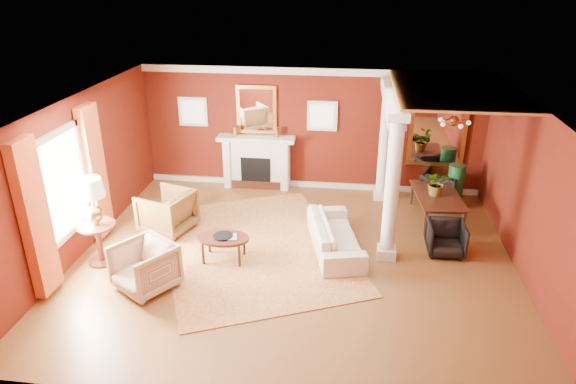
# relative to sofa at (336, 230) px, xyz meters

# --- Properties ---
(ground) EXTENTS (8.00, 8.00, 0.00)m
(ground) POSITION_rel_sofa_xyz_m (-0.73, -0.48, -0.41)
(ground) COLOR brown
(ground) RESTS_ON ground
(room_shell) EXTENTS (8.04, 7.04, 2.92)m
(room_shell) POSITION_rel_sofa_xyz_m (-0.73, -0.48, 1.61)
(room_shell) COLOR #53140B
(room_shell) RESTS_ON ground
(fireplace) EXTENTS (1.85, 0.42, 1.29)m
(fireplace) POSITION_rel_sofa_xyz_m (-2.03, 2.84, 0.24)
(fireplace) COLOR silver
(fireplace) RESTS_ON ground
(overmantel_mirror) EXTENTS (0.95, 0.07, 1.15)m
(overmantel_mirror) POSITION_rel_sofa_xyz_m (-2.03, 2.98, 1.49)
(overmantel_mirror) COLOR gold
(overmantel_mirror) RESTS_ON fireplace
(flank_window_left) EXTENTS (0.70, 0.07, 0.70)m
(flank_window_left) POSITION_rel_sofa_xyz_m (-3.58, 2.99, 1.39)
(flank_window_left) COLOR silver
(flank_window_left) RESTS_ON room_shell
(flank_window_right) EXTENTS (0.70, 0.07, 0.70)m
(flank_window_right) POSITION_rel_sofa_xyz_m (-0.48, 2.99, 1.39)
(flank_window_right) COLOR silver
(flank_window_right) RESTS_ON room_shell
(left_window) EXTENTS (0.21, 2.55, 2.60)m
(left_window) POSITION_rel_sofa_xyz_m (-4.63, -1.08, 1.02)
(left_window) COLOR white
(left_window) RESTS_ON room_shell
(column_front) EXTENTS (0.36, 0.36, 2.80)m
(column_front) POSITION_rel_sofa_xyz_m (0.97, -0.18, 1.02)
(column_front) COLOR silver
(column_front) RESTS_ON ground
(column_back) EXTENTS (0.36, 0.36, 2.80)m
(column_back) POSITION_rel_sofa_xyz_m (0.97, 2.52, 1.02)
(column_back) COLOR silver
(column_back) RESTS_ON ground
(header_beam) EXTENTS (0.30, 3.20, 0.32)m
(header_beam) POSITION_rel_sofa_xyz_m (0.97, 1.42, 2.21)
(header_beam) COLOR silver
(header_beam) RESTS_ON column_front
(amber_ceiling) EXTENTS (2.30, 3.40, 0.04)m
(amber_ceiling) POSITION_rel_sofa_xyz_m (2.12, 1.27, 2.46)
(amber_ceiling) COLOR #E79444
(amber_ceiling) RESTS_ON room_shell
(dining_mirror) EXTENTS (1.30, 0.07, 1.70)m
(dining_mirror) POSITION_rel_sofa_xyz_m (2.17, 2.98, 1.14)
(dining_mirror) COLOR gold
(dining_mirror) RESTS_ON room_shell
(chandelier) EXTENTS (0.60, 0.62, 0.75)m
(chandelier) POSITION_rel_sofa_xyz_m (2.17, 1.32, 1.84)
(chandelier) COLOR #AC7736
(chandelier) RESTS_ON room_shell
(crown_trim) EXTENTS (8.00, 0.08, 0.16)m
(crown_trim) POSITION_rel_sofa_xyz_m (-0.73, 2.98, 2.41)
(crown_trim) COLOR silver
(crown_trim) RESTS_ON room_shell
(base_trim) EXTENTS (8.00, 0.08, 0.12)m
(base_trim) POSITION_rel_sofa_xyz_m (-0.73, 2.98, -0.35)
(base_trim) COLOR silver
(base_trim) RESTS_ON ground
(rug) EXTENTS (4.80, 5.37, 0.02)m
(rug) POSITION_rel_sofa_xyz_m (-1.55, -0.14, -0.40)
(rug) COLOR maroon
(rug) RESTS_ON ground
(sofa) EXTENTS (1.05, 2.16, 0.81)m
(sofa) POSITION_rel_sofa_xyz_m (0.00, 0.00, 0.00)
(sofa) COLOR beige
(sofa) RESTS_ON ground
(armchair_leopard) EXTENTS (1.12, 1.16, 0.96)m
(armchair_leopard) POSITION_rel_sofa_xyz_m (-3.43, 0.34, 0.07)
(armchair_leopard) COLOR black
(armchair_leopard) RESTS_ON ground
(armchair_stripe) EXTENTS (1.19, 1.18, 0.91)m
(armchair_stripe) POSITION_rel_sofa_xyz_m (-3.10, -1.71, 0.05)
(armchair_stripe) COLOR tan
(armchair_stripe) RESTS_ON ground
(coffee_table) EXTENTS (0.95, 0.95, 0.48)m
(coffee_table) POSITION_rel_sofa_xyz_m (-2.02, -0.66, 0.03)
(coffee_table) COLOR black
(coffee_table) RESTS_ON ground
(coffee_book) EXTENTS (0.18, 0.06, 0.24)m
(coffee_book) POSITION_rel_sofa_xyz_m (-1.94, -0.68, 0.20)
(coffee_book) COLOR black
(coffee_book) RESTS_ON coffee_table
(side_table) EXTENTS (0.66, 0.66, 1.66)m
(side_table) POSITION_rel_sofa_xyz_m (-4.23, -1.01, 0.73)
(side_table) COLOR black
(side_table) RESTS_ON ground
(dining_table) EXTENTS (0.72, 1.68, 0.91)m
(dining_table) POSITION_rel_sofa_xyz_m (2.11, 1.56, 0.05)
(dining_table) COLOR black
(dining_table) RESTS_ON ground
(dining_chair_near) EXTENTS (0.69, 0.64, 0.70)m
(dining_chair_near) POSITION_rel_sofa_xyz_m (2.07, 0.11, -0.06)
(dining_chair_near) COLOR black
(dining_chair_near) RESTS_ON ground
(dining_chair_far) EXTENTS (0.99, 0.97, 0.80)m
(dining_chair_far) POSITION_rel_sofa_xyz_m (2.30, 2.52, -0.01)
(dining_chair_far) COLOR black
(dining_chair_far) RESTS_ON ground
(green_urn) EXTENTS (0.41, 0.41, 0.98)m
(green_urn) POSITION_rel_sofa_xyz_m (2.58, 2.34, -0.02)
(green_urn) COLOR #14401E
(green_urn) RESTS_ON ground
(potted_plant) EXTENTS (0.52, 0.58, 0.43)m
(potted_plant) POSITION_rel_sofa_xyz_m (2.04, 1.52, 0.72)
(potted_plant) COLOR #26591E
(potted_plant) RESTS_ON dining_table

